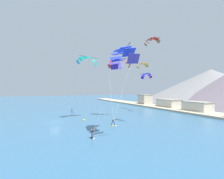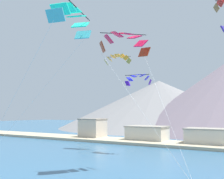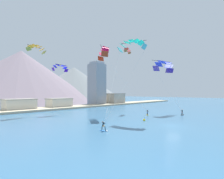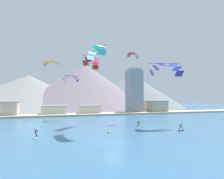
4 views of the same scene
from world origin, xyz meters
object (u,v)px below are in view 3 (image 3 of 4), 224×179
(parafoil_kite_near_trail, at_px, (132,45))
(parafoil_kite_distant_mid_solo, at_px, (60,67))
(parafoil_kite_distant_high_outer, at_px, (36,48))
(parafoil_kite_near_lead, at_px, (164,65))
(parafoil_kite_distant_low_drift, at_px, (127,50))
(kitesurfer_near_trail, at_px, (104,128))
(kitesurfer_near_lead, at_px, (182,113))
(parafoil_kite_mid_center, at_px, (104,53))
(kitesurfer_mid_center, at_px, (147,113))
(race_marker_buoy, at_px, (144,120))

(parafoil_kite_near_trail, height_order, parafoil_kite_distant_mid_solo, parafoil_kite_near_trail)
(parafoil_kite_near_trail, bearing_deg, parafoil_kite_distant_high_outer, 109.70)
(parafoil_kite_near_lead, height_order, parafoil_kite_distant_low_drift, parafoil_kite_distant_low_drift)
(kitesurfer_near_trail, xyz_separation_m, parafoil_kite_near_trail, (11.43, 2.69, 16.92))
(kitesurfer_near_lead, relative_size, parafoil_kite_distant_mid_solo, 0.32)
(parafoil_kite_mid_center, relative_size, parafoil_kite_distant_mid_solo, 3.24)
(kitesurfer_near_trail, distance_m, parafoil_kite_near_trail, 20.59)
(parafoil_kite_near_trail, distance_m, parafoil_kite_distant_high_outer, 29.26)
(parafoil_kite_near_lead, bearing_deg, parafoil_kite_near_trail, -175.70)
(kitesurfer_mid_center, bearing_deg, parafoil_kite_near_lead, -13.63)
(kitesurfer_mid_center, xyz_separation_m, parafoil_kite_near_trail, (-11.70, -3.13, 16.99))
(parafoil_kite_distant_high_outer, bearing_deg, parafoil_kite_near_trail, -70.30)
(kitesurfer_near_lead, relative_size, parafoil_kite_mid_center, 0.10)
(kitesurfer_near_trail, height_order, parafoil_kite_near_lead, parafoil_kite_near_lead)
(kitesurfer_near_trail, bearing_deg, kitesurfer_near_lead, -3.07)
(kitesurfer_near_lead, relative_size, parafoil_kite_near_trail, 0.10)
(parafoil_kite_near_lead, distance_m, parafoil_kite_distant_mid_solo, 32.26)
(parafoil_kite_distant_mid_solo, bearing_deg, parafoil_kite_distant_high_outer, 155.27)
(kitesurfer_mid_center, distance_m, race_marker_buoy, 10.37)
(kitesurfer_near_trail, height_order, parafoil_kite_distant_high_outer, parafoil_kite_distant_high_outer)
(parafoil_kite_near_lead, distance_m, parafoil_kite_distant_high_outer, 38.98)
(kitesurfer_mid_center, bearing_deg, kitesurfer_near_trail, -165.88)
(kitesurfer_mid_center, xyz_separation_m, parafoil_kite_distant_low_drift, (2.60, 9.26, 20.36))
(kitesurfer_near_trail, height_order, parafoil_kite_distant_mid_solo, parafoil_kite_distant_mid_solo)
(parafoil_kite_mid_center, relative_size, race_marker_buoy, 17.11)
(parafoil_kite_near_lead, height_order, parafoil_kite_distant_mid_solo, parafoil_kite_near_lead)
(kitesurfer_near_trail, relative_size, race_marker_buoy, 1.72)
(kitesurfer_near_trail, relative_size, parafoil_kite_near_lead, 0.12)
(race_marker_buoy, bearing_deg, parafoil_kite_distant_low_drift, 49.95)
(parafoil_kite_distant_mid_solo, bearing_deg, race_marker_buoy, -76.88)
(kitesurfer_near_lead, distance_m, parafoil_kite_distant_low_drift, 26.63)
(kitesurfer_mid_center, bearing_deg, race_marker_buoy, -152.55)
(parafoil_kite_near_lead, xyz_separation_m, parafoil_kite_distant_mid_solo, (-22.41, 23.20, -0.64))
(kitesurfer_near_trail, bearing_deg, kitesurfer_mid_center, 14.12)
(parafoil_kite_near_trail, bearing_deg, parafoil_kite_mid_center, 83.84)
(parafoil_kite_distant_low_drift, distance_m, race_marker_buoy, 27.63)
(kitesurfer_near_trail, distance_m, parafoil_kite_distant_high_outer, 35.71)
(kitesurfer_mid_center, relative_size, parafoil_kite_distant_mid_solo, 0.31)
(parafoil_kite_near_lead, distance_m, parafoil_kite_mid_center, 19.88)
(kitesurfer_near_lead, distance_m, parafoil_kite_near_lead, 15.60)
(parafoil_kite_near_lead, height_order, parafoil_kite_distant_high_outer, parafoil_kite_distant_high_outer)
(kitesurfer_mid_center, height_order, parafoil_kite_near_lead, parafoil_kite_near_lead)
(parafoil_kite_near_lead, xyz_separation_m, parafoil_kite_near_trail, (-18.79, -1.41, 2.44))
(kitesurfer_near_trail, bearing_deg, parafoil_kite_distant_mid_solo, 74.04)
(kitesurfer_near_trail, xyz_separation_m, parafoil_kite_mid_center, (12.53, 12.86, 16.86))
(parafoil_kite_distant_high_outer, relative_size, parafoil_kite_distant_mid_solo, 1.12)
(kitesurfer_near_trail, xyz_separation_m, parafoil_kite_distant_mid_solo, (7.81, 27.30, 13.84))
(parafoil_kite_distant_mid_solo, height_order, race_marker_buoy, parafoil_kite_distant_mid_solo)
(parafoil_kite_near_trail, bearing_deg, parafoil_kite_distant_low_drift, 40.91)
(parafoil_kite_distant_low_drift, height_order, parafoil_kite_distant_mid_solo, parafoil_kite_distant_low_drift)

